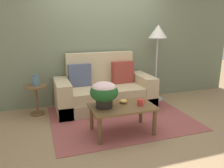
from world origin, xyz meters
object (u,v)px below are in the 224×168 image
coffee_table (122,110)px  side_table (36,94)px  couch (104,92)px  floor_lamp (158,38)px  table_vase (36,81)px  coffee_mug (140,102)px  snack_bowl (123,101)px  potted_plant (104,92)px

coffee_table → side_table: (-1.25, 1.22, 0.02)m
couch → floor_lamp: 1.61m
side_table → table_vase: (0.02, 0.00, 0.26)m
side_table → coffee_mug: (1.52, -1.28, 0.11)m
coffee_table → floor_lamp: 2.07m
coffee_table → table_vase: bearing=135.2°
coffee_table → coffee_mug: coffee_mug is taller
couch → snack_bowl: size_ratio=15.22×
potted_plant → coffee_mug: 0.59m
potted_plant → table_vase: size_ratio=1.92×
snack_bowl → table_vase: (-1.29, 1.10, 0.17)m
coffee_mug → table_vase: 1.98m
snack_bowl → side_table: bearing=139.8°
couch → potted_plant: bearing=-106.8°
couch → side_table: 1.31m
coffee_table → snack_bowl: size_ratio=7.77×
couch → coffee_mug: 1.26m
potted_plant → table_vase: 1.51m
side_table → couch: bearing=-2.2°
couch → snack_bowl: bearing=-90.2°
potted_plant → snack_bowl: size_ratio=3.35×
snack_bowl → potted_plant: bearing=-168.9°
floor_lamp → snack_bowl: (-1.23, -1.16, -0.88)m
side_table → floor_lamp: floor_lamp is taller
side_table → snack_bowl: (1.31, -1.10, 0.09)m
couch → side_table: bearing=177.8°
couch → coffee_mug: size_ratio=14.60×
snack_bowl → floor_lamp: bearing=43.5°
coffee_mug → snack_bowl: 0.28m
floor_lamp → table_vase: 2.61m
potted_plant → table_vase: bearing=129.3°
coffee_table → potted_plant: 0.42m
couch → table_vase: 1.34m
snack_bowl → coffee_mug: bearing=-40.8°
coffee_mug → table_vase: table_vase is taller
coffee_table → side_table: side_table is taller
coffee_mug → potted_plant: bearing=167.9°
couch → side_table: size_ratio=3.41×
side_table → coffee_table: bearing=-44.3°
potted_plant → coffee_mug: bearing=-12.1°
couch → coffee_table: couch is taller
coffee_table → coffee_mug: (0.27, -0.06, 0.12)m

